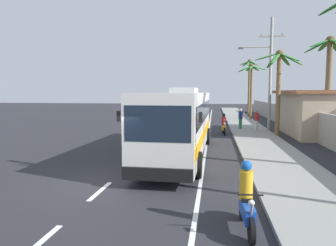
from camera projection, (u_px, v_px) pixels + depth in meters
The scene contains 14 objects.
ground_plane at pixel (112, 181), 11.65m from camera, with size 160.00×160.00×0.00m, color #28282D.
sidewalk_kerb at pixel (260, 142), 20.49m from camera, with size 3.20×90.00×0.14m, color gray.
lane_markings at pixel (193, 133), 25.68m from camera, with size 3.46×71.00×0.01m.
boundary_wall at pixel (304, 123), 23.78m from camera, with size 0.24×60.00×2.02m, color #9E998E.
coach_bus_foreground at pixel (181, 120), 16.34m from camera, with size 3.04×12.49×3.57m.
motorcycle_beside_bus at pixel (224, 126), 24.76m from camera, with size 0.56×1.96×1.65m.
motorcycle_trailing at pixel (247, 202), 7.47m from camera, with size 0.56×1.96×1.67m.
pedestrian_near_kerb at pixel (257, 120), 26.03m from camera, with size 0.36×0.36×1.67m.
pedestrian_midwalk at pixel (241, 118), 27.13m from camera, with size 0.36×0.36×1.76m.
utility_pole_mid at pixel (269, 71), 26.28m from camera, with size 3.77×0.24×9.56m.
palm_nearest at pixel (251, 78), 36.61m from camera, with size 3.34×3.41×6.63m.
palm_second at pixel (279, 77), 22.79m from camera, with size 3.50×3.14×6.40m.
palm_third at pixel (249, 76), 40.59m from camera, with size 2.68×2.66×7.61m.
palm_fourth at pixel (329, 70), 19.97m from camera, with size 3.22×3.33×6.91m.
Camera 1 is at (3.77, -10.95, 3.31)m, focal length 33.28 mm.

